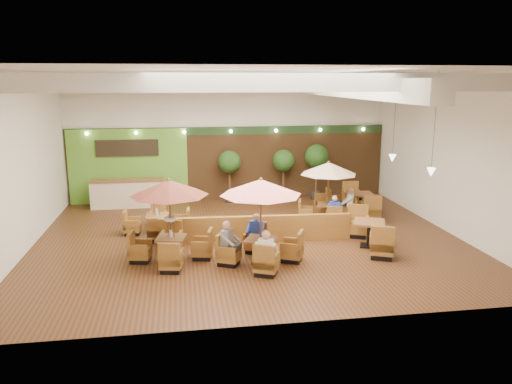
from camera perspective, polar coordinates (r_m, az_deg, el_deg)
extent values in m
plane|color=#381E0F|center=(16.79, -0.75, -5.41)|extent=(14.00, 14.00, 0.00)
cube|color=silver|center=(22.05, -2.98, 6.24)|extent=(14.00, 0.04, 5.50)
cube|color=silver|center=(10.35, 3.89, -1.09)|extent=(14.00, 0.04, 5.50)
cube|color=silver|center=(16.69, -25.36, 2.98)|extent=(0.04, 12.00, 5.50)
cube|color=silver|center=(18.47, 21.32, 4.15)|extent=(0.04, 12.00, 5.50)
cube|color=white|center=(15.96, -0.81, 13.71)|extent=(14.00, 12.00, 0.04)
cube|color=brown|center=(22.15, -2.93, 3.27)|extent=(13.90, 0.10, 3.20)
cube|color=#1E3819|center=(21.95, -2.97, 7.00)|extent=(13.90, 0.12, 0.35)
cube|color=#5EA02E|center=(22.09, -14.36, 2.86)|extent=(5.00, 0.08, 3.20)
cube|color=black|center=(21.89, -14.49, 4.89)|extent=(2.60, 0.08, 0.70)
cube|color=white|center=(16.81, 11.34, 11.55)|extent=(0.60, 11.00, 0.60)
cube|color=white|center=(12.01, 1.93, 12.39)|extent=(13.60, 0.12, 0.45)
cube|color=white|center=(14.67, -0.08, 12.44)|extent=(13.60, 0.12, 0.45)
cube|color=white|center=(17.25, -1.43, 12.47)|extent=(13.60, 0.12, 0.45)
cube|color=white|center=(19.93, -2.46, 12.48)|extent=(13.60, 0.12, 0.45)
cylinder|color=black|center=(16.89, 19.77, 7.49)|extent=(0.01, 0.01, 3.20)
cone|color=white|center=(17.09, 19.37, 2.15)|extent=(0.28, 0.28, 0.28)
cylinder|color=black|center=(19.58, 15.59, 8.37)|extent=(0.01, 0.01, 3.20)
cone|color=white|center=(19.75, 15.32, 3.75)|extent=(0.28, 0.28, 0.28)
sphere|color=#FFEAC6|center=(21.94, -18.79, 6.35)|extent=(0.14, 0.14, 0.14)
sphere|color=#FFEAC6|center=(21.68, -13.55, 6.60)|extent=(0.14, 0.14, 0.14)
sphere|color=#FFEAC6|center=(21.61, -8.23, 6.80)|extent=(0.14, 0.14, 0.14)
sphere|color=#FFEAC6|center=(21.73, -2.91, 6.94)|extent=(0.14, 0.14, 0.14)
sphere|color=#FFEAC6|center=(22.02, 2.31, 7.03)|extent=(0.14, 0.14, 0.14)
sphere|color=#FFEAC6|center=(22.49, 7.36, 7.05)|extent=(0.14, 0.14, 0.14)
sphere|color=#FFEAC6|center=(23.13, 12.16, 7.03)|extent=(0.14, 0.14, 0.14)
cube|color=beige|center=(21.52, -14.39, -0.24)|extent=(3.00, 0.70, 1.10)
cube|color=brown|center=(21.40, -14.48, 1.33)|extent=(3.00, 0.75, 0.06)
cube|color=brown|center=(16.42, -0.01, -4.22)|extent=(6.31, 0.48, 0.87)
cube|color=brown|center=(14.89, -9.69, -5.19)|extent=(0.94, 0.94, 0.06)
cylinder|color=black|center=(15.00, -9.64, -6.41)|extent=(0.10, 0.10, 0.63)
cube|color=black|center=(15.11, -9.59, -7.60)|extent=(0.50, 0.50, 0.04)
cube|color=brown|center=(14.17, -9.67, -7.84)|extent=(0.69, 0.69, 0.30)
cube|color=brown|center=(13.84, -9.53, -7.08)|extent=(0.60, 0.20, 0.67)
cube|color=brown|center=(14.16, -10.80, -7.08)|extent=(0.17, 0.53, 0.27)
cube|color=brown|center=(14.05, -8.59, -7.15)|extent=(0.17, 0.53, 0.27)
cube|color=black|center=(14.25, -9.64, -8.67)|extent=(0.61, 0.61, 0.13)
cube|color=brown|center=(15.88, -9.60, -5.58)|extent=(0.69, 0.69, 0.30)
cube|color=brown|center=(16.02, -9.79, -4.34)|extent=(0.60, 0.20, 0.67)
cube|color=brown|center=(15.77, -8.64, -4.95)|extent=(0.17, 0.53, 0.27)
cube|color=brown|center=(15.88, -10.60, -4.90)|extent=(0.17, 0.53, 0.27)
cube|color=black|center=(15.95, -9.57, -6.32)|extent=(0.61, 0.61, 0.13)
cube|color=brown|center=(15.07, -13.09, -6.74)|extent=(0.69, 0.69, 0.30)
cube|color=brown|center=(15.00, -12.20, -5.63)|extent=(0.20, 0.60, 0.67)
cube|color=brown|center=(15.26, -12.86, -5.73)|extent=(0.53, 0.17, 0.27)
cube|color=brown|center=(14.75, -13.40, -6.40)|extent=(0.53, 0.17, 0.27)
cube|color=black|center=(15.14, -13.05, -7.52)|extent=(0.61, 0.61, 0.13)
cube|color=brown|center=(15.03, -6.17, -6.53)|extent=(0.69, 0.69, 0.30)
cube|color=brown|center=(14.89, -7.12, -5.58)|extent=(0.20, 0.60, 0.67)
cube|color=brown|center=(14.71, -6.33, -6.18)|extent=(0.53, 0.17, 0.27)
cube|color=brown|center=(15.23, -6.04, -5.51)|extent=(0.53, 0.17, 0.27)
cube|color=black|center=(15.10, -6.15, -7.31)|extent=(0.61, 0.61, 0.13)
cylinder|color=brown|center=(14.75, -9.76, -3.33)|extent=(0.06, 0.06, 2.38)
cone|color=#572319|center=(14.51, -9.91, 0.50)|extent=(2.28, 2.28, 0.45)
sphere|color=brown|center=(14.46, -9.94, 1.39)|extent=(0.10, 0.10, 0.10)
cylinder|color=silver|center=(14.85, -9.71, -4.69)|extent=(0.10, 0.10, 0.22)
cube|color=brown|center=(14.46, 0.53, -5.48)|extent=(1.10, 1.10, 0.06)
cylinder|color=black|center=(14.57, 0.53, -6.76)|extent=(0.10, 0.10, 0.64)
cube|color=black|center=(14.69, 0.53, -8.02)|extent=(0.58, 0.58, 0.04)
cube|color=brown|center=(13.74, 1.16, -8.30)|extent=(0.80, 0.80, 0.31)
cube|color=brown|center=(13.44, 1.79, -7.45)|extent=(0.59, 0.34, 0.68)
cube|color=brown|center=(13.74, 0.02, -7.42)|extent=(0.30, 0.52, 0.27)
cube|color=brown|center=(13.60, 2.33, -7.64)|extent=(0.30, 0.52, 0.27)
cube|color=black|center=(13.82, 1.16, -9.17)|extent=(0.71, 0.71, 0.14)
cube|color=brown|center=(15.46, -0.03, -5.87)|extent=(0.80, 0.80, 0.31)
cube|color=brown|center=(15.57, -0.55, -4.60)|extent=(0.59, 0.34, 0.68)
cube|color=brown|center=(15.32, 0.99, -5.27)|extent=(0.30, 0.52, 0.27)
cube|color=brown|center=(15.47, -1.04, -5.09)|extent=(0.30, 0.52, 0.27)
cube|color=black|center=(15.53, -0.03, -6.66)|extent=(0.71, 0.71, 0.14)
cube|color=brown|center=(14.48, -3.12, -7.19)|extent=(0.80, 0.80, 0.31)
cube|color=brown|center=(14.51, -2.27, -5.92)|extent=(0.34, 0.59, 0.68)
cube|color=brown|center=(14.67, -2.77, -6.12)|extent=(0.52, 0.30, 0.27)
cube|color=brown|center=(14.16, -3.51, -6.82)|extent=(0.52, 0.30, 0.27)
cube|color=black|center=(14.56, -3.11, -8.02)|extent=(0.71, 0.71, 0.14)
cube|color=brown|center=(14.76, 4.11, -6.81)|extent=(0.80, 0.80, 0.31)
cube|color=brown|center=(14.52, 3.33, -5.91)|extent=(0.34, 0.59, 0.68)
cube|color=brown|center=(14.44, 3.88, -6.44)|extent=(0.52, 0.30, 0.27)
cube|color=brown|center=(14.96, 4.34, -5.76)|extent=(0.52, 0.30, 0.27)
cube|color=black|center=(14.84, 4.09, -7.63)|extent=(0.71, 0.71, 0.14)
cylinder|color=brown|center=(14.31, 0.54, -3.52)|extent=(0.06, 0.06, 2.44)
cone|color=#E36E6E|center=(14.05, 0.55, 0.56)|extent=(2.34, 2.34, 0.45)
sphere|color=brown|center=(14.01, 0.55, 1.48)|extent=(0.10, 0.10, 0.10)
cube|color=brown|center=(18.94, 8.17, -1.44)|extent=(0.92, 0.92, 0.05)
cylinder|color=black|center=(19.02, 8.14, -2.34)|extent=(0.09, 0.09, 0.58)
cube|color=black|center=(19.10, 8.11, -3.23)|extent=(0.49, 0.49, 0.04)
cube|color=brown|center=(18.27, 8.89, -3.19)|extent=(0.67, 0.67, 0.28)
cube|color=brown|center=(18.01, 9.32, -2.56)|extent=(0.55, 0.23, 0.62)
cube|color=brown|center=(18.21, 8.11, -2.64)|extent=(0.20, 0.49, 0.25)
cube|color=brown|center=(18.23, 9.72, -2.68)|extent=(0.20, 0.49, 0.25)
cube|color=black|center=(18.32, 8.87, -3.80)|extent=(0.60, 0.60, 0.12)
cube|color=brown|center=(19.81, 7.44, -1.90)|extent=(0.67, 0.67, 0.28)
cube|color=brown|center=(19.93, 7.11, -1.01)|extent=(0.55, 0.23, 0.62)
cube|color=brown|center=(19.77, 8.19, -1.42)|extent=(0.20, 0.49, 0.25)
cube|color=brown|center=(19.76, 6.71, -1.38)|extent=(0.20, 0.49, 0.25)
cube|color=black|center=(19.86, 7.42, -2.46)|extent=(0.60, 0.60, 0.12)
cube|color=brown|center=(18.81, 5.69, -2.64)|extent=(0.67, 0.67, 0.28)
cube|color=brown|center=(18.86, 6.31, -1.78)|extent=(0.23, 0.55, 0.62)
cube|color=brown|center=(19.01, 5.72, -1.92)|extent=(0.49, 0.20, 0.25)
cube|color=brown|center=(18.52, 5.69, -2.32)|extent=(0.49, 0.20, 0.25)
cube|color=black|center=(18.87, 5.68, -3.23)|extent=(0.60, 0.60, 0.12)
cube|color=brown|center=(19.29, 10.52, -2.40)|extent=(0.67, 0.67, 0.28)
cube|color=brown|center=(19.10, 9.99, -1.72)|extent=(0.23, 0.55, 0.62)
cube|color=brown|center=(19.00, 10.58, -2.09)|extent=(0.49, 0.20, 0.25)
cube|color=brown|center=(19.49, 10.49, -1.71)|extent=(0.49, 0.20, 0.25)
cube|color=black|center=(19.34, 10.49, -2.98)|extent=(0.60, 0.60, 0.12)
cylinder|color=brown|center=(18.83, 8.21, -0.06)|extent=(0.06, 0.06, 2.20)
cone|color=#D0AF91|center=(18.66, 8.30, 2.70)|extent=(2.11, 2.11, 0.45)
sphere|color=brown|center=(18.62, 8.33, 3.39)|extent=(0.10, 0.10, 0.10)
cube|color=brown|center=(17.56, -11.26, -2.66)|extent=(0.80, 0.80, 0.05)
cylinder|color=black|center=(17.64, -11.21, -3.63)|extent=(0.09, 0.09, 0.59)
cube|color=black|center=(17.73, -11.17, -4.60)|extent=(0.42, 0.42, 0.04)
cube|color=brown|center=(16.85, -11.31, -4.64)|extent=(0.58, 0.58, 0.28)
cube|color=brown|center=(16.55, -11.33, -3.99)|extent=(0.56, 0.12, 0.62)
cube|color=brown|center=(16.83, -12.21, -4.07)|extent=(0.10, 0.49, 0.25)
cube|color=brown|center=(16.77, -10.46, -4.05)|extent=(0.10, 0.49, 0.25)
cube|color=black|center=(16.91, -11.28, -5.30)|extent=(0.52, 0.52, 0.12)
cube|color=brown|center=(18.47, -11.11, -3.09)|extent=(0.58, 0.58, 0.28)
cube|color=brown|center=(18.63, -11.16, -2.11)|extent=(0.56, 0.12, 0.62)
cube|color=brown|center=(18.40, -10.33, -2.55)|extent=(0.10, 0.49, 0.25)
cube|color=brown|center=(18.46, -11.93, -2.57)|extent=(0.10, 0.49, 0.25)
cube|color=black|center=(18.53, -11.08, -3.70)|extent=(0.52, 0.52, 0.12)
cube|color=brown|center=(17.72, -13.94, -3.91)|extent=(0.58, 0.58, 0.28)
cube|color=brown|center=(17.64, -13.24, -3.04)|extent=(0.12, 0.56, 0.62)
cube|color=brown|center=(17.92, -13.85, -3.13)|extent=(0.49, 0.10, 0.25)
cube|color=brown|center=(17.43, -14.09, -3.59)|extent=(0.49, 0.10, 0.25)
cube|color=black|center=(17.78, -13.91, -4.54)|extent=(0.52, 0.52, 0.12)
cube|color=brown|center=(17.64, -8.46, -3.74)|extent=(0.58, 0.58, 0.28)
cube|color=brown|center=(17.56, -9.24, -2.94)|extent=(0.12, 0.56, 0.62)
cube|color=brown|center=(17.34, -8.52, -3.42)|extent=(0.49, 0.10, 0.25)
cube|color=brown|center=(17.84, -8.43, -2.96)|extent=(0.49, 0.10, 0.25)
cube|color=black|center=(17.70, -8.44, -4.38)|extent=(0.52, 0.52, 0.12)
cylinder|color=silver|center=(17.53, -11.28, -2.23)|extent=(0.10, 0.10, 0.22)
cube|color=brown|center=(16.24, 12.82, -3.40)|extent=(1.24, 1.24, 0.07)
cylinder|color=black|center=(16.35, 12.76, -4.72)|extent=(0.11, 0.11, 0.73)
cube|color=black|center=(16.47, 12.69, -6.01)|extent=(0.65, 0.65, 0.04)
cube|color=brown|center=(15.45, 14.17, -6.13)|extent=(0.90, 0.90, 0.36)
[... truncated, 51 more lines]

